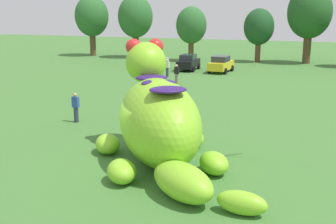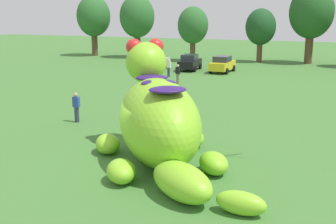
{
  "view_description": "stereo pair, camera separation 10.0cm",
  "coord_description": "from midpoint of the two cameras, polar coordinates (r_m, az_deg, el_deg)",
  "views": [
    {
      "loc": [
        7.55,
        -14.83,
        6.17
      ],
      "look_at": [
        0.93,
        1.47,
        1.96
      ],
      "focal_mm": 44.85,
      "sensor_mm": 36.0,
      "label": 1
    },
    {
      "loc": [
        7.64,
        -14.79,
        6.17
      ],
      "look_at": [
        0.93,
        1.47,
        1.96
      ],
      "focal_mm": 44.85,
      "sensor_mm": 36.0,
      "label": 2
    }
  ],
  "objects": [
    {
      "name": "tree_centre_left",
      "position": [
        54.11,
        12.53,
        11.18
      ],
      "size": [
        3.73,
        3.73,
        6.61
      ],
      "color": "brown",
      "rests_on": "ground"
    },
    {
      "name": "ground_plane",
      "position": [
        17.75,
        -4.45,
        -6.93
      ],
      "size": [
        160.0,
        160.0,
        0.0
      ],
      "primitive_type": "plane",
      "color": "#427533"
    },
    {
      "name": "spectator_by_cars",
      "position": [
        41.03,
        0.15,
        6.0
      ],
      "size": [
        0.38,
        0.26,
        1.71
      ],
      "color": "#2D334C",
      "rests_on": "ground"
    },
    {
      "name": "tree_mid_left",
      "position": [
        54.12,
        3.47,
        11.64
      ],
      "size": [
        3.86,
        3.86,
        6.86
      ],
      "color": "brown",
      "rests_on": "ground"
    },
    {
      "name": "car_black",
      "position": [
        45.72,
        3.05,
        6.76
      ],
      "size": [
        2.2,
        4.23,
        1.72
      ],
      "color": "black",
      "rests_on": "ground"
    },
    {
      "name": "spectator_mid_field",
      "position": [
        24.47,
        -12.22,
        0.59
      ],
      "size": [
        0.38,
        0.26,
        1.71
      ],
      "color": "#2D334C",
      "rests_on": "ground"
    },
    {
      "name": "car_silver",
      "position": [
        46.74,
        -1.66,
        6.92
      ],
      "size": [
        2.16,
        4.21,
        1.72
      ],
      "color": "#B7BABF",
      "rests_on": "ground"
    },
    {
      "name": "spectator_wandering",
      "position": [
        36.88,
        1.42,
        5.16
      ],
      "size": [
        0.38,
        0.26,
        1.71
      ],
      "color": "#726656",
      "rests_on": "ground"
    },
    {
      "name": "giant_inflatable_creature",
      "position": [
        17.21,
        -1.04,
        -1.18
      ],
      "size": [
        8.53,
        7.83,
        4.98
      ],
      "color": "#8CD12D",
      "rests_on": "ground"
    },
    {
      "name": "tree_far_left",
      "position": [
        61.96,
        -10.04,
        12.66
      ],
      "size": [
        4.76,
        4.76,
        8.46
      ],
      "color": "brown",
      "rests_on": "ground"
    },
    {
      "name": "tree_left",
      "position": [
        58.49,
        -4.18,
        12.76
      ],
      "size": [
        4.74,
        4.74,
        8.41
      ],
      "color": "brown",
      "rests_on": "ground"
    },
    {
      "name": "tree_centre",
      "position": [
        54.23,
        18.98,
        12.64
      ],
      "size": [
        5.23,
        5.23,
        9.29
      ],
      "color": "brown",
      "rests_on": "ground"
    },
    {
      "name": "car_yellow",
      "position": [
        44.38,
        7.47,
        6.46
      ],
      "size": [
        2.05,
        4.16,
        1.72
      ],
      "color": "yellow",
      "rests_on": "ground"
    }
  ]
}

